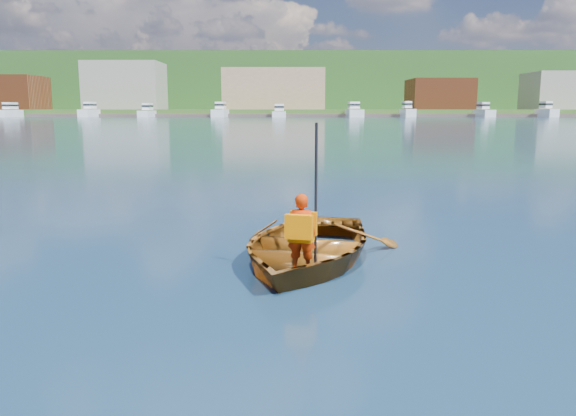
{
  "coord_description": "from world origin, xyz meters",
  "views": [
    {
      "loc": [
        0.1,
        -8.29,
        2.11
      ],
      "look_at": [
        0.06,
        -0.59,
        0.75
      ],
      "focal_mm": 35.0,
      "sensor_mm": 36.0,
      "label": 1
    }
  ],
  "objects": [
    {
      "name": "ground",
      "position": [
        0.0,
        0.0,
        0.0
      ],
      "size": [
        600.0,
        600.0,
        0.0
      ],
      "color": "#0F1E40",
      "rests_on": "ground"
    },
    {
      "name": "waterfront_buildings",
      "position": [
        -7.74,
        165.0,
        7.74
      ],
      "size": [
        202.0,
        16.0,
        14.0
      ],
      "color": "brown",
      "rests_on": "ground"
    },
    {
      "name": "rowboat",
      "position": [
        0.31,
        -0.59,
        0.21
      ],
      "size": [
        3.31,
        4.03,
        0.73
      ],
      "color": "brown",
      "rests_on": "ground"
    },
    {
      "name": "shoreline",
      "position": [
        0.0,
        236.61,
        10.32
      ],
      "size": [
        400.0,
        140.0,
        22.0
      ],
      "color": "#304E22",
      "rests_on": "ground"
    },
    {
      "name": "child_paddler",
      "position": [
        0.23,
        -1.5,
        0.62
      ],
      "size": [
        0.41,
        0.41,
        1.85
      ],
      "color": "#AD2703",
      "rests_on": "ground"
    },
    {
      "name": "dock",
      "position": [
        7.6,
        148.0,
        0.4
      ],
      "size": [
        160.02,
        4.75,
        0.8
      ],
      "color": "#4F423C",
      "rests_on": "ground"
    },
    {
      "name": "marina_yachts",
      "position": [
        -2.29,
        143.29,
        1.42
      ],
      "size": [
        146.02,
        13.36,
        4.42
      ],
      "color": "white",
      "rests_on": "ground"
    },
    {
      "name": "hillside_trees",
      "position": [
        4.17,
        221.86,
        14.77
      ],
      "size": [
        295.1,
        83.16,
        24.51
      ],
      "color": "#382314",
      "rests_on": "ground"
    }
  ]
}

